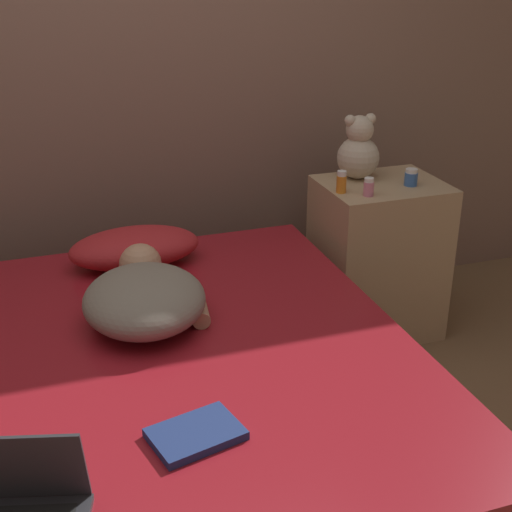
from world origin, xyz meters
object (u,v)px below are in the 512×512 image
at_px(person_lying, 144,296).
at_px(laptop, 6,509).
at_px(teddy_bear, 358,151).
at_px(bottle_pink, 369,187).
at_px(bottle_blue, 411,177).
at_px(book, 196,434).
at_px(pillow, 135,247).
at_px(bottle_orange, 341,182).

height_order(person_lying, laptop, laptop).
distance_m(teddy_bear, bottle_pink, 0.25).
distance_m(laptop, bottle_pink, 1.87).
xyz_separation_m(bottle_blue, book, (-1.22, -1.06, -0.24)).
bearing_deg(book, bottle_blue, 40.99).
bearing_deg(teddy_bear, laptop, -137.47).
distance_m(pillow, bottle_pink, 0.97).
relative_size(pillow, bottle_blue, 7.05).
height_order(bottle_pink, book, bottle_pink).
xyz_separation_m(teddy_bear, bottle_blue, (0.17, -0.17, -0.09)).
distance_m(bottle_orange, bottle_blue, 0.32).
height_order(teddy_bear, bottle_blue, teddy_bear).
bearing_deg(laptop, person_lying, 76.73).
distance_m(pillow, laptop, 1.38).
bearing_deg(bottle_pink, laptop, -141.38).
height_order(pillow, bottle_blue, bottle_blue).
bearing_deg(teddy_bear, bottle_orange, -133.76).
relative_size(teddy_bear, bottle_orange, 3.04).
bearing_deg(person_lying, bottle_orange, 32.26).
bearing_deg(bottle_blue, bottle_orange, 178.18).
relative_size(bottle_orange, bottle_blue, 1.28).
height_order(bottle_pink, bottle_blue, bottle_pink).
bearing_deg(book, bottle_pink, 45.27).
bearing_deg(teddy_bear, bottle_pink, -105.18).
relative_size(pillow, book, 1.97).
relative_size(bottle_orange, book, 0.36).
distance_m(person_lying, book, 0.67).
height_order(pillow, bottle_pink, bottle_pink).
height_order(laptop, teddy_bear, teddy_bear).
relative_size(bottle_pink, bottle_blue, 1.05).
height_order(teddy_bear, book, teddy_bear).
bearing_deg(pillow, book, -92.27).
xyz_separation_m(laptop, teddy_bear, (1.51, 1.39, 0.29)).
bearing_deg(bottle_orange, teddy_bear, 46.24).
bearing_deg(bottle_blue, book, -139.01).
distance_m(laptop, bottle_orange, 1.85).
distance_m(bottle_pink, book, 1.42).
relative_size(pillow, teddy_bear, 1.81).
bearing_deg(bottle_blue, pillow, 177.14).
distance_m(teddy_bear, bottle_orange, 0.23).
bearing_deg(bottle_pink, person_lying, -161.77).
distance_m(pillow, book, 1.12).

